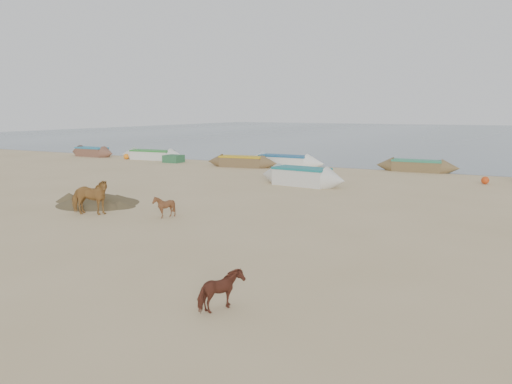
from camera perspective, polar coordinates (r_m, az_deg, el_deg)
ground at (r=16.53m, az=-6.46°, el=-5.42°), size 140.00×140.00×0.00m
sea at (r=95.74m, az=22.29°, el=6.15°), size 160.00×160.00×0.00m
cow_adult at (r=21.21m, az=-18.49°, el=-0.55°), size 1.89×1.30×1.46m
calf_front at (r=19.94m, az=-10.47°, el=-1.64°), size 1.07×1.03×0.90m
calf_right at (r=10.71m, az=-3.91°, el=-11.25°), size 0.76×0.88×0.87m
near_canoe at (r=28.21m, az=5.23°, el=1.79°), size 5.44×2.09×1.02m
debris_pile at (r=23.72m, az=-17.61°, el=-0.64°), size 4.56×4.56×0.53m
waterline_canoes at (r=35.06m, az=12.53°, el=2.94°), size 56.56×4.74×0.89m
beach_clutter at (r=33.69m, az=17.32°, el=2.28°), size 41.79×4.64×0.64m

